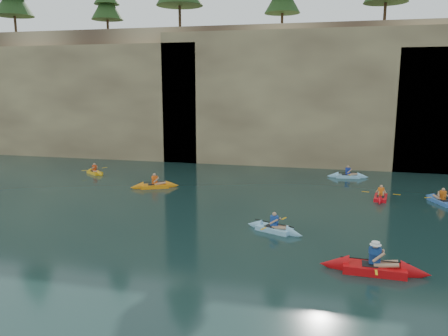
% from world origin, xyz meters
% --- Properties ---
extents(ground, '(160.00, 160.00, 0.00)m').
position_xyz_m(ground, '(0.00, 0.00, 0.00)').
color(ground, black).
rests_on(ground, ground).
extents(cliff, '(70.00, 16.00, 12.00)m').
position_xyz_m(cliff, '(0.00, 30.00, 6.00)').
color(cliff, tan).
rests_on(cliff, ground).
extents(cliff_slab_west, '(26.00, 2.40, 10.56)m').
position_xyz_m(cliff_slab_west, '(-20.00, 22.60, 5.28)').
color(cliff_slab_west, tan).
rests_on(cliff_slab_west, ground).
extents(cliff_slab_center, '(24.00, 2.40, 11.40)m').
position_xyz_m(cliff_slab_center, '(2.00, 22.60, 5.70)').
color(cliff_slab_center, tan).
rests_on(cliff_slab_center, ground).
extents(sea_cave_west, '(4.50, 1.00, 4.00)m').
position_xyz_m(sea_cave_west, '(-18.00, 21.95, 2.00)').
color(sea_cave_west, black).
rests_on(sea_cave_west, ground).
extents(sea_cave_center, '(3.50, 1.00, 3.20)m').
position_xyz_m(sea_cave_center, '(-4.00, 21.95, 1.60)').
color(sea_cave_center, black).
rests_on(sea_cave_center, ground).
extents(sea_cave_east, '(5.00, 1.00, 4.50)m').
position_xyz_m(sea_cave_east, '(10.00, 21.95, 2.25)').
color(sea_cave_east, black).
rests_on(sea_cave_east, ground).
extents(main_kayaker, '(3.91, 2.61, 1.45)m').
position_xyz_m(main_kayaker, '(5.86, 1.56, 0.19)').
color(main_kayaker, red).
rests_on(main_kayaker, ground).
extents(kayaker_orange, '(3.20, 2.19, 1.22)m').
position_xyz_m(kayaker_orange, '(-7.01, 12.05, 0.15)').
color(kayaker_orange, orange).
rests_on(kayaker_orange, ground).
extents(kayaker_ltblue_near, '(2.98, 2.14, 1.16)m').
position_xyz_m(kayaker_ltblue_near, '(1.76, 5.22, 0.14)').
color(kayaker_ltblue_near, '#90CEF1').
rests_on(kayaker_ltblue_near, ground).
extents(kayaker_red_far, '(2.17, 3.04, 1.09)m').
position_xyz_m(kayaker_red_far, '(7.22, 12.47, 0.13)').
color(kayaker_red_far, red).
rests_on(kayaker_red_far, ground).
extents(kayaker_yellow, '(2.47, 1.95, 1.04)m').
position_xyz_m(kayaker_yellow, '(-13.25, 15.27, 0.13)').
color(kayaker_yellow, yellow).
rests_on(kayaker_yellow, ground).
extents(kayaker_ltblue_mid, '(3.03, 2.25, 1.13)m').
position_xyz_m(kayaker_ltblue_mid, '(5.53, 18.36, 0.14)').
color(kayaker_ltblue_mid, '#91CFF3').
rests_on(kayaker_ltblue_mid, ground).
extents(kayaker_blue_east, '(2.12, 3.24, 1.14)m').
position_xyz_m(kayaker_blue_east, '(10.57, 12.33, 0.14)').
color(kayaker_blue_east, '#3B71C9').
rests_on(kayaker_blue_east, ground).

